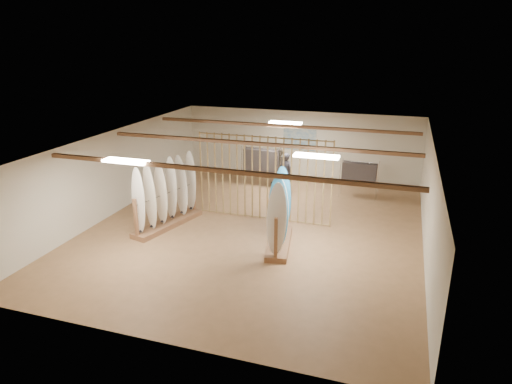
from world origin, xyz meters
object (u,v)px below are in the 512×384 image
(shopper_a, at_px, (286,170))
(shopper_b, at_px, (280,164))
(rack_right, at_px, (280,222))
(rack_left, at_px, (167,204))
(clothing_rack_b, at_px, (359,174))
(clothing_rack_a, at_px, (261,161))

(shopper_a, height_order, shopper_b, shopper_a)
(rack_right, distance_m, shopper_a, 4.84)
(rack_left, height_order, clothing_rack_b, rack_left)
(rack_right, distance_m, clothing_rack_a, 5.63)
(rack_right, height_order, shopper_b, rack_right)
(clothing_rack_a, relative_size, shopper_a, 0.91)
(rack_right, xyz_separation_m, clothing_rack_b, (1.71, 4.92, 0.20))
(rack_right, height_order, clothing_rack_a, rack_right)
(rack_right, bearing_deg, shopper_a, 92.22)
(rack_left, height_order, clothing_rack_a, rack_left)
(shopper_a, distance_m, shopper_b, 0.95)
(shopper_b, bearing_deg, clothing_rack_a, -152.29)
(rack_left, relative_size, rack_right, 1.18)
(rack_left, distance_m, clothing_rack_b, 7.16)
(clothing_rack_a, relative_size, clothing_rack_b, 1.12)
(rack_left, relative_size, clothing_rack_a, 1.72)
(rack_right, relative_size, shopper_b, 1.38)
(rack_left, xyz_separation_m, shopper_b, (2.25, 5.24, 0.10))
(rack_right, xyz_separation_m, shopper_b, (-1.50, 5.55, 0.11))
(clothing_rack_a, height_order, shopper_a, shopper_a)
(shopper_a, bearing_deg, clothing_rack_b, -149.24)
(rack_left, distance_m, shopper_b, 5.71)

